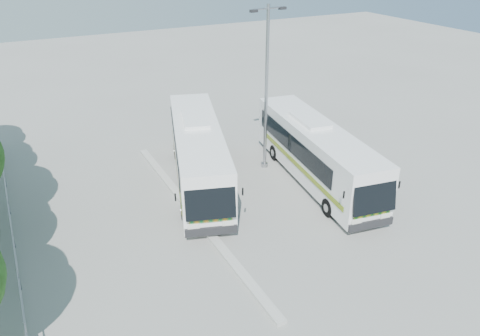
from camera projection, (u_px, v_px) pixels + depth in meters
ground at (256, 222)px, 21.56m from camera, size 100.00×100.00×0.00m
kerb_divider at (193, 213)px, 22.17m from camera, size 0.40×16.00×0.15m
railing at (10, 221)px, 20.30m from camera, size 0.06×22.00×1.00m
coach_main at (198, 152)px, 24.39m from camera, size 5.54×11.46×3.14m
coach_adjacent at (316, 152)px, 24.56m from camera, size 3.82×11.21×3.05m
lamppost at (266, 83)px, 24.62m from camera, size 2.17×0.47×8.88m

